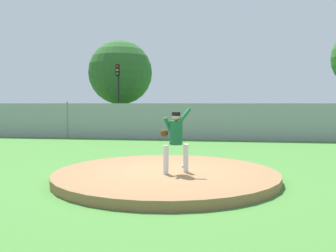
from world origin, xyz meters
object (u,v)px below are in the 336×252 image
parked_car_red (51,119)px  parked_car_navy (216,120)px  pitcher_youth (176,136)px  parked_car_silver (300,121)px  parked_car_charcoal (174,120)px  traffic_cone_orange (122,126)px  baseball (182,166)px  parked_car_champagne (256,120)px  traffic_light_near (118,85)px

parked_car_red → parked_car_navy: bearing=-0.2°
pitcher_youth → parked_car_silver: bearing=68.3°
parked_car_charcoal → traffic_cone_orange: parked_car_charcoal is taller
parked_car_charcoal → baseball: bearing=-81.6°
pitcher_youth → parked_car_champagne: (3.29, 14.83, -0.28)m
parked_car_silver → traffic_light_near: traffic_light_near is taller
parked_car_charcoal → traffic_light_near: 6.61m
parked_car_red → traffic_light_near: size_ratio=0.94×
baseball → parked_car_navy: size_ratio=0.02×
baseball → parked_car_silver: bearing=67.5°
baseball → parked_car_red: 18.07m
baseball → traffic_light_near: 19.23m
parked_car_charcoal → traffic_cone_orange: (-4.26, 2.28, -0.53)m
parked_car_navy → parked_car_red: (-11.55, 0.04, 0.05)m
parked_car_champagne → pitcher_youth: bearing=-102.5°
baseball → parked_car_charcoal: 14.19m
parked_car_red → parked_car_champagne: (14.12, -0.37, 0.00)m
parked_car_red → parked_car_silver: bearing=0.0°
pitcher_youth → parked_car_silver: 16.36m
parked_car_charcoal → traffic_light_near: traffic_light_near is taller
parked_car_champagne → parked_car_silver: bearing=7.7°
parked_car_navy → traffic_cone_orange: (-6.97, 1.96, -0.53)m
parked_car_navy → traffic_light_near: size_ratio=0.94×
baseball → traffic_cone_orange: 17.50m
pitcher_youth → parked_car_navy: pitcher_youth is taller
pitcher_youth → parked_car_red: size_ratio=0.35×
parked_car_silver → traffic_cone_orange: size_ratio=8.86×
parked_car_charcoal → parked_car_champagne: (5.28, -0.01, 0.05)m
baseball → parked_car_charcoal: (-2.08, 14.03, 0.54)m
parked_car_silver → traffic_light_near: bearing=165.8°
pitcher_youth → parked_car_red: (-10.83, 15.19, -0.29)m
parked_car_charcoal → parked_car_champagne: 5.28m
parked_car_red → parked_car_charcoal: (8.84, -0.35, -0.05)m
baseball → parked_car_silver: (5.97, 14.39, 0.57)m
parked_car_navy → parked_car_champagne: (2.57, -0.33, 0.05)m
parked_car_charcoal → traffic_cone_orange: size_ratio=7.53×
traffic_light_near → parked_car_red: bearing=-140.4°
parked_car_red → parked_car_champagne: size_ratio=1.08×
parked_car_red → traffic_cone_orange: parked_car_red is taller
pitcher_youth → traffic_cone_orange: size_ratio=2.92×
parked_car_navy → parked_car_silver: 5.33m
parked_car_charcoal → traffic_cone_orange: bearing=151.8°
parked_car_champagne → parked_car_navy: bearing=172.7°
baseball → parked_car_red: parked_car_red is taller
parked_car_red → parked_car_champagne: 14.13m
parked_car_red → traffic_light_near: (3.95, 3.27, 2.53)m
baseball → parked_car_silver: parked_car_silver is taller
traffic_cone_orange → pitcher_youth: bearing=-69.9°
parked_car_champagne → parked_car_silver: 2.79m
traffic_light_near → parked_car_champagne: bearing=-19.7°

